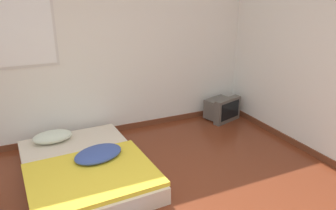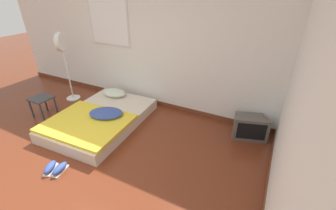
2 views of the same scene
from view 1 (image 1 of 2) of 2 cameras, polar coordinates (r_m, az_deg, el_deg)
wall_back at (r=4.88m, az=-13.70°, el=8.93°), size 7.48×0.08×2.60m
mattress_bed at (r=4.13m, az=-14.29°, el=-10.51°), size 1.44×1.99×0.34m
crt_tv at (r=5.70m, az=9.34°, el=-0.65°), size 0.60×0.53×0.41m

